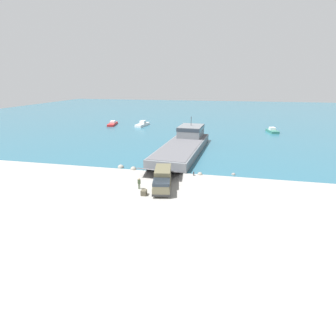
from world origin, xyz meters
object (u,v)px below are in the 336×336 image
(soldier_on_ramp, at_px, (139,183))
(mooring_bollard, at_px, (194,173))
(military_truck, at_px, (162,179))
(moored_boat_b, at_px, (113,124))
(moored_boat_c, at_px, (142,124))
(cargo_crate, at_px, (144,193))
(moored_boat_a, at_px, (272,131))
(landing_craft, at_px, (185,143))

(soldier_on_ramp, bearing_deg, mooring_bollard, -50.78)
(military_truck, xyz_separation_m, moored_boat_b, (-32.52, 55.74, -0.99))
(soldier_on_ramp, bearing_deg, moored_boat_c, 10.41)
(moored_boat_b, distance_m, cargo_crate, 66.34)
(soldier_on_ramp, xyz_separation_m, moored_boat_a, (28.08, 53.93, -0.50))
(moored_boat_a, distance_m, cargo_crate, 62.04)
(landing_craft, xyz_separation_m, moored_boat_c, (-20.69, 31.76, -1.05))
(moored_boat_a, height_order, mooring_bollard, moored_boat_a)
(moored_boat_a, bearing_deg, moored_boat_c, -16.66)
(moored_boat_a, xyz_separation_m, mooring_bollard, (-20.42, -46.10, -0.12))
(landing_craft, distance_m, moored_boat_a, 37.55)
(soldier_on_ramp, bearing_deg, military_truck, -78.30)
(landing_craft, distance_m, mooring_bollard, 18.44)
(landing_craft, xyz_separation_m, moored_boat_a, (24.75, 28.22, -1.13))
(moored_boat_b, distance_m, moored_boat_c, 11.70)
(landing_craft, bearing_deg, moored_boat_c, 127.41)
(moored_boat_c, bearing_deg, mooring_bollard, 123.83)
(moored_boat_b, relative_size, mooring_bollard, 10.88)
(landing_craft, height_order, moored_boat_a, landing_craft)
(military_truck, bearing_deg, soldier_on_ramp, -81.74)
(moored_boat_b, bearing_deg, moored_boat_a, 166.70)
(landing_craft, height_order, moored_boat_b, landing_craft)
(military_truck, bearing_deg, moored_boat_a, 145.19)
(moored_boat_a, bearing_deg, moored_boat_b, -15.16)
(landing_craft, bearing_deg, soldier_on_ramp, -93.06)
(moored_boat_b, height_order, mooring_bollard, moored_boat_b)
(moored_boat_a, height_order, cargo_crate, moored_boat_a)
(military_truck, distance_m, cargo_crate, 3.99)
(soldier_on_ramp, distance_m, mooring_bollard, 10.97)
(moored_boat_a, relative_size, moored_boat_c, 0.71)
(soldier_on_ramp, relative_size, cargo_crate, 1.88)
(moored_boat_a, bearing_deg, landing_craft, 36.55)
(landing_craft, distance_m, moored_boat_c, 37.92)
(landing_craft, bearing_deg, cargo_crate, -89.68)
(military_truck, relative_size, moored_boat_b, 0.98)
(landing_craft, relative_size, military_truck, 4.08)
(soldier_on_ramp, distance_m, moored_boat_b, 63.86)
(military_truck, bearing_deg, mooring_bollard, 138.18)
(landing_craft, xyz_separation_m, military_truck, (0.15, -24.57, -0.18))
(cargo_crate, bearing_deg, moored_boat_b, 117.30)
(moored_boat_c, relative_size, mooring_bollard, 11.01)
(cargo_crate, bearing_deg, military_truck, 56.84)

